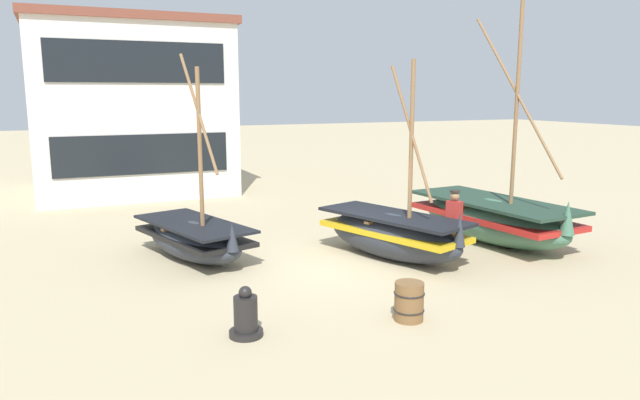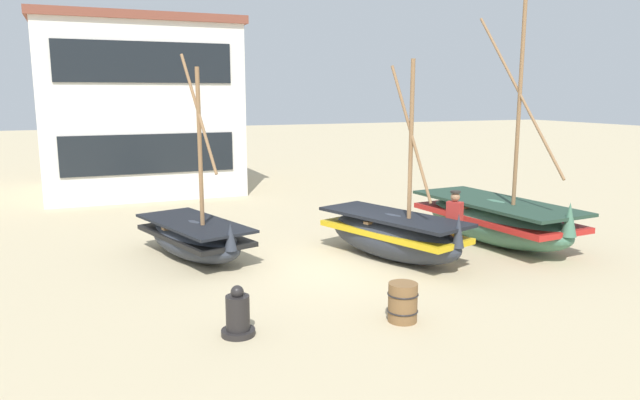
% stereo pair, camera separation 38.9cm
% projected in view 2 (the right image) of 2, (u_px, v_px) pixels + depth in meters
% --- Properties ---
extents(ground_plane, '(120.00, 120.00, 0.00)m').
position_uv_depth(ground_plane, '(336.00, 265.00, 13.82)').
color(ground_plane, tan).
extents(fishing_boat_near_left, '(2.45, 3.90, 4.91)m').
position_uv_depth(fishing_boat_near_left, '(195.00, 237.00, 14.41)').
color(fishing_boat_near_left, '#2D333D').
rests_on(fishing_boat_near_left, ground).
extents(fishing_boat_centre_large, '(2.35, 5.09, 6.29)m').
position_uv_depth(fishing_boat_centre_large, '(496.00, 219.00, 15.81)').
color(fishing_boat_centre_large, '#427056').
rests_on(fishing_boat_centre_large, ground).
extents(fishing_boat_far_right, '(2.56, 4.17, 4.76)m').
position_uv_depth(fishing_boat_far_right, '(393.00, 234.00, 14.28)').
color(fishing_boat_far_right, '#2D333D').
rests_on(fishing_boat_far_right, ground).
extents(fisherman_by_hull, '(0.37, 0.42, 1.68)m').
position_uv_depth(fisherman_by_hull, '(454.00, 225.00, 14.24)').
color(fisherman_by_hull, '#33333D').
rests_on(fisherman_by_hull, ground).
extents(capstan_winch, '(0.57, 0.57, 0.87)m').
position_uv_depth(capstan_winch, '(238.00, 316.00, 9.79)').
color(capstan_winch, black).
rests_on(capstan_winch, ground).
extents(wooden_barrel, '(0.56, 0.56, 0.70)m').
position_uv_depth(wooden_barrel, '(403.00, 302.00, 10.39)').
color(wooden_barrel, brown).
rests_on(wooden_barrel, ground).
extents(harbor_building_main, '(7.63, 7.06, 6.86)m').
position_uv_depth(harbor_building_main, '(138.00, 107.00, 24.33)').
color(harbor_building_main, white).
rests_on(harbor_building_main, ground).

